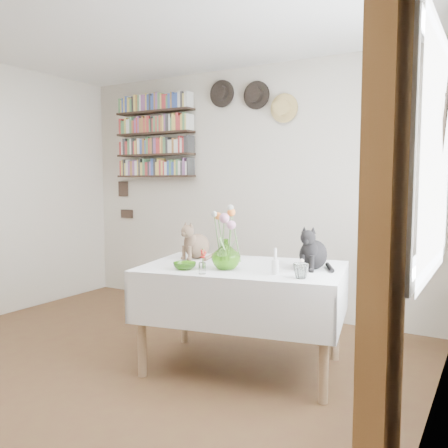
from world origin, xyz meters
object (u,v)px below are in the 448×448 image
Objects in this scene: dining_table at (243,291)px; tabby_cat at (197,239)px; black_cat at (313,247)px; bookshelf_unit at (155,137)px; flower_vase at (226,254)px.

tabby_cat is at bearing 165.94° from dining_table.
bookshelf_unit is at bearing 152.24° from black_cat.
tabby_cat is at bearing -178.99° from black_cat.
flower_vase is 0.21× the size of bookshelf_unit.
flower_vase is (-0.51, -0.31, -0.05)m from black_cat.
bookshelf_unit is (-1.37, 1.21, 0.95)m from tabby_cat.
bookshelf_unit is (-2.31, 1.19, 0.94)m from black_cat.
black_cat is 0.31× the size of bookshelf_unit.
dining_table is 2.61m from bookshelf_unit.
bookshelf_unit reaches higher than flower_vase.
black_cat is (0.94, 0.03, 0.01)m from tabby_cat.
tabby_cat is (-0.47, 0.12, 0.33)m from dining_table.
dining_table is 0.34m from flower_vase.
bookshelf_unit reaches higher than black_cat.
tabby_cat is 1.41× the size of flower_vase.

